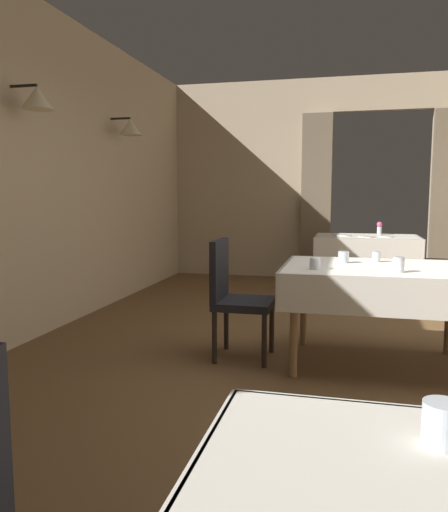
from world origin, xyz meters
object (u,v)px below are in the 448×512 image
at_px(dining_table_far, 367,244).
at_px(plate_far_c, 366,237).
at_px(glass_mid_a, 399,265).
at_px(glass_mid_b, 343,257).
at_px(chair_mid_left, 234,293).
at_px(glass_mid_c, 315,264).
at_px(flower_vase_far, 379,228).
at_px(glass_near_b, 442,424).
at_px(dining_table_mid, 378,278).
at_px(plate_far_d, 386,237).
at_px(glass_mid_d, 376,257).
at_px(plate_far_b, 344,235).

relative_size(dining_table_far, plate_far_c, 6.90).
xyz_separation_m(glass_mid_a, glass_mid_b, (-0.37, 0.40, -0.01)).
bearing_deg(chair_mid_left, dining_table_far, 69.90).
height_order(glass_mid_c, flower_vase_far, flower_vase_far).
distance_m(dining_table_far, chair_mid_left, 3.19).
distance_m(glass_near_b, flower_vase_far, 5.95).
relative_size(dining_table_mid, plate_far_d, 7.28).
bearing_deg(glass_mid_a, glass_mid_c, 179.86).
height_order(glass_near_b, glass_mid_d, glass_near_b).
distance_m(dining_table_mid, plate_far_d, 2.80).
distance_m(glass_mid_c, plate_far_c, 2.99).
xyz_separation_m(dining_table_mid, plate_far_d, (0.24, 2.79, 0.09)).
distance_m(glass_mid_d, plate_far_b, 2.62).
bearing_deg(glass_mid_c, plate_far_d, 77.24).
xyz_separation_m(flower_vase_far, plate_far_d, (0.06, -0.37, -0.09)).
bearing_deg(plate_far_d, glass_mid_c, -102.76).
bearing_deg(chair_mid_left, glass_mid_b, 14.11).
distance_m(glass_mid_a, glass_mid_d, 0.54).
bearing_deg(dining_table_far, plate_far_d, -28.13).
bearing_deg(plate_far_b, dining_table_mid, -84.55).
xyz_separation_m(glass_mid_b, glass_mid_d, (0.25, 0.12, -0.00)).
xyz_separation_m(glass_mid_b, plate_far_d, (0.50, 2.66, -0.04)).
bearing_deg(dining_table_mid, plate_far_b, 95.45).
relative_size(dining_table_far, plate_far_d, 6.87).
distance_m(dining_table_far, glass_near_b, 5.70).
distance_m(dining_table_far, glass_mid_a, 3.19).
height_order(chair_mid_left, glass_mid_c, chair_mid_left).
bearing_deg(plate_far_c, dining_table_mid, -90.06).
relative_size(glass_mid_c, plate_far_d, 0.43).
xyz_separation_m(glass_mid_c, glass_mid_d, (0.44, 0.53, 0.00)).
bearing_deg(plate_far_b, plate_far_c, -32.51).
bearing_deg(plate_far_d, glass_near_b, -92.79).
xyz_separation_m(chair_mid_left, plate_far_c, (1.08, 2.76, 0.24)).
bearing_deg(flower_vase_far, plate_far_d, -80.43).
xyz_separation_m(chair_mid_left, flower_vase_far, (1.26, 3.24, 0.33)).
distance_m(dining_table_mid, plate_far_b, 2.88).
bearing_deg(glass_mid_d, glass_near_b, -90.42).
height_order(chair_mid_left, glass_mid_b, chair_mid_left).
distance_m(flower_vase_far, plate_far_d, 0.39).
relative_size(dining_table_mid, glass_mid_c, 16.85).
height_order(glass_near_b, flower_vase_far, flower_vase_far).
xyz_separation_m(chair_mid_left, glass_mid_d, (1.07, 0.33, 0.28)).
xyz_separation_m(glass_mid_b, plate_far_c, (0.26, 2.56, -0.04)).
height_order(glass_mid_d, plate_far_c, glass_mid_d).
relative_size(dining_table_mid, chair_mid_left, 1.49).
height_order(glass_mid_a, plate_far_c, glass_mid_a).
bearing_deg(dining_table_mid, plate_far_c, 89.94).
xyz_separation_m(chair_mid_left, plate_far_b, (0.81, 2.94, 0.24)).
xyz_separation_m(glass_near_b, glass_mid_d, (0.02, 3.04, -0.01)).
bearing_deg(plate_far_d, plate_far_b, 172.10).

